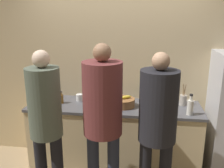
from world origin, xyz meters
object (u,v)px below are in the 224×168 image
at_px(person_right, 158,119).
at_px(cup_red, 43,95).
at_px(person_left, 46,118).
at_px(cup_white, 80,97).
at_px(utensil_crock, 183,100).
at_px(person_center, 103,110).
at_px(potted_plant, 154,92).
at_px(fruit_bowl, 123,102).
at_px(bottle_amber, 61,98).
at_px(bottle_clear, 190,107).

bearing_deg(person_right, cup_red, 151.80).
bearing_deg(person_left, cup_white, 81.87).
height_order(person_left, utensil_crock, person_left).
bearing_deg(person_center, potted_plant, 58.83).
relative_size(fruit_bowl, cup_white, 3.31).
height_order(fruit_bowl, cup_red, fruit_bowl).
bearing_deg(cup_white, fruit_bowl, -12.74).
height_order(cup_white, potted_plant, potted_plant).
bearing_deg(bottle_amber, fruit_bowl, -0.63).
bearing_deg(cup_red, person_center, -39.42).
bearing_deg(potted_plant, cup_white, -174.40).
xyz_separation_m(utensil_crock, cup_red, (-1.94, 0.01, -0.03)).
distance_m(person_center, person_right, 0.57).
xyz_separation_m(fruit_bowl, bottle_clear, (0.82, -0.17, 0.05)).
distance_m(person_right, utensil_crock, 0.92).
bearing_deg(utensil_crock, cup_white, -179.63).
bearing_deg(fruit_bowl, bottle_amber, 179.37).
bearing_deg(person_right, potted_plant, 90.74).
bearing_deg(person_left, fruit_bowl, 45.03).
bearing_deg(cup_white, person_left, -98.13).
height_order(fruit_bowl, bottle_clear, bottle_clear).
distance_m(bottle_amber, potted_plant, 1.26).
distance_m(utensil_crock, potted_plant, 0.40).
xyz_separation_m(person_center, cup_white, (-0.47, 0.81, -0.16)).
height_order(person_right, cup_white, person_right).
xyz_separation_m(person_right, bottle_clear, (0.41, 0.51, -0.04)).
distance_m(bottle_amber, cup_white, 0.26).
distance_m(fruit_bowl, potted_plant, 0.47).
bearing_deg(bottle_clear, cup_white, 167.72).
distance_m(bottle_clear, bottle_amber, 1.67).
distance_m(person_left, person_center, 0.60).
bearing_deg(fruit_bowl, cup_red, 172.36).
bearing_deg(bottle_clear, potted_plant, 135.36).
xyz_separation_m(cup_red, potted_plant, (1.56, 0.08, 0.09)).
bearing_deg(fruit_bowl, potted_plant, 31.09).
relative_size(utensil_crock, bottle_amber, 1.72).
distance_m(utensil_crock, cup_red, 1.94).
height_order(person_center, fruit_bowl, person_center).
distance_m(cup_white, potted_plant, 1.03).
height_order(bottle_clear, cup_white, bottle_clear).
xyz_separation_m(bottle_clear, bottle_amber, (-1.66, 0.18, -0.04)).
bearing_deg(cup_red, person_right, -28.20).
relative_size(person_left, fruit_bowl, 5.78).
relative_size(person_right, potted_plant, 6.97).
relative_size(fruit_bowl, cup_red, 3.06).
bearing_deg(utensil_crock, fruit_bowl, -169.16).
bearing_deg(bottle_clear, cup_red, 170.57).
xyz_separation_m(person_center, bottle_clear, (0.97, 0.50, -0.10)).
relative_size(fruit_bowl, utensil_crock, 1.05).
xyz_separation_m(person_center, cup_red, (-1.01, 0.83, -0.15)).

